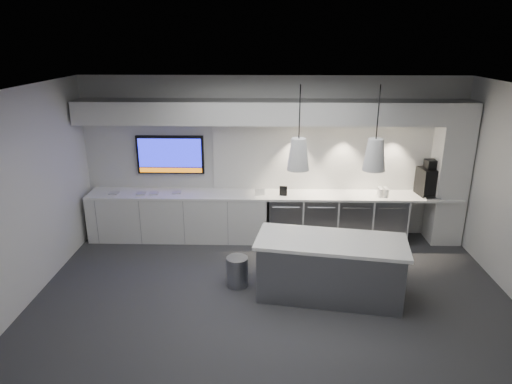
{
  "coord_description": "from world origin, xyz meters",
  "views": [
    {
      "loc": [
        -0.09,
        -5.77,
        3.63
      ],
      "look_at": [
        -0.27,
        1.1,
        1.3
      ],
      "focal_mm": 32.0,
      "sensor_mm": 36.0,
      "label": 1
    }
  ],
  "objects_px": {
    "wall_tv": "(170,155)",
    "coffee_machine": "(429,181)",
    "bin": "(237,272)",
    "island": "(330,268)"
  },
  "relations": [
    {
      "from": "bin",
      "to": "wall_tv",
      "type": "bearing_deg",
      "value": 124.07
    },
    {
      "from": "wall_tv",
      "to": "coffee_machine",
      "type": "bearing_deg",
      "value": -2.98
    },
    {
      "from": "wall_tv",
      "to": "bin",
      "type": "bearing_deg",
      "value": -55.93
    },
    {
      "from": "island",
      "to": "wall_tv",
      "type": "bearing_deg",
      "value": 149.53
    },
    {
      "from": "bin",
      "to": "coffee_machine",
      "type": "bearing_deg",
      "value": 27.56
    },
    {
      "from": "wall_tv",
      "to": "island",
      "type": "distance_m",
      "value": 3.72
    },
    {
      "from": "island",
      "to": "coffee_machine",
      "type": "height_order",
      "value": "coffee_machine"
    },
    {
      "from": "bin",
      "to": "island",
      "type": "bearing_deg",
      "value": -10.93
    },
    {
      "from": "wall_tv",
      "to": "coffee_machine",
      "type": "distance_m",
      "value": 4.77
    },
    {
      "from": "wall_tv",
      "to": "coffee_machine",
      "type": "relative_size",
      "value": 1.9
    }
  ]
}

